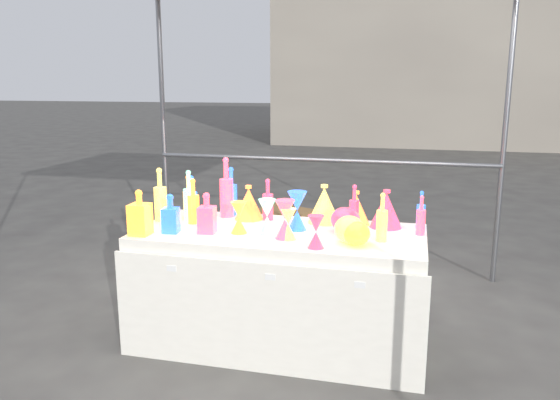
% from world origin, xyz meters
% --- Properties ---
extents(ground, '(80.00, 80.00, 0.00)m').
position_xyz_m(ground, '(0.00, 0.00, 0.00)').
color(ground, '#64625C').
rests_on(ground, ground).
extents(display_table, '(1.84, 0.83, 0.75)m').
position_xyz_m(display_table, '(0.00, -0.01, 0.37)').
color(display_table, white).
rests_on(display_table, ground).
extents(background_building, '(14.00, 6.00, 6.00)m').
position_xyz_m(background_building, '(4.00, 14.00, 3.00)').
color(background_building, '#A49A89').
rests_on(background_building, ground).
extents(cardboard_box_closed, '(0.63, 0.55, 0.38)m').
position_xyz_m(cardboard_box_closed, '(-0.47, 2.11, 0.19)').
color(cardboard_box_closed, olive).
rests_on(cardboard_box_closed, ground).
extents(cardboard_box_flat, '(0.73, 0.58, 0.06)m').
position_xyz_m(cardboard_box_flat, '(0.04, 2.70, 0.03)').
color(cardboard_box_flat, olive).
rests_on(cardboard_box_flat, ground).
extents(bottle_0, '(0.10, 0.10, 0.31)m').
position_xyz_m(bottle_0, '(-0.67, 0.15, 0.90)').
color(bottle_0, red).
rests_on(bottle_0, display_table).
extents(bottle_1, '(0.10, 0.10, 0.34)m').
position_xyz_m(bottle_1, '(-0.43, 0.33, 0.92)').
color(bottle_1, '#198A48').
rests_on(bottle_1, display_table).
extents(bottle_2, '(0.11, 0.11, 0.42)m').
position_xyz_m(bottle_2, '(-0.45, 0.27, 0.96)').
color(bottle_2, '#FF5F1A').
rests_on(bottle_2, display_table).
extents(bottle_3, '(0.07, 0.07, 0.28)m').
position_xyz_m(bottle_3, '(-0.15, 0.26, 0.89)').
color(bottle_3, '#1C2AA3').
rests_on(bottle_3, display_table).
extents(bottle_4, '(0.10, 0.10, 0.36)m').
position_xyz_m(bottle_4, '(-0.85, 0.07, 0.93)').
color(bottle_4, '#116F6B').
rests_on(bottle_4, display_table).
extents(bottle_5, '(0.10, 0.10, 0.35)m').
position_xyz_m(bottle_5, '(-0.64, 0.08, 0.93)').
color(bottle_5, '#C9287B').
rests_on(bottle_5, display_table).
extents(bottle_6, '(0.10, 0.10, 0.30)m').
position_xyz_m(bottle_6, '(-0.60, 0.06, 0.90)').
color(bottle_6, red).
rests_on(bottle_6, display_table).
extents(bottle_7, '(0.08, 0.08, 0.31)m').
position_xyz_m(bottle_7, '(-0.64, 0.12, 0.90)').
color(bottle_7, '#198A48').
rests_on(bottle_7, display_table).
extents(decanter_0, '(0.12, 0.12, 0.28)m').
position_xyz_m(decanter_0, '(-0.81, -0.29, 0.89)').
color(decanter_0, red).
rests_on(decanter_0, display_table).
extents(decanter_1, '(0.11, 0.11, 0.26)m').
position_xyz_m(decanter_1, '(-0.43, -0.15, 0.88)').
color(decanter_1, '#FF5F1A').
rests_on(decanter_1, display_table).
extents(decanter_2, '(0.11, 0.11, 0.25)m').
position_xyz_m(decanter_2, '(-0.65, -0.20, 0.87)').
color(decanter_2, '#198A48').
rests_on(decanter_2, display_table).
extents(hourglass_0, '(0.14, 0.14, 0.24)m').
position_xyz_m(hourglass_0, '(0.07, -0.16, 0.87)').
color(hourglass_0, '#FF5F1A').
rests_on(hourglass_0, display_table).
extents(hourglass_1, '(0.12, 0.12, 0.19)m').
position_xyz_m(hourglass_1, '(0.28, -0.30, 0.84)').
color(hourglass_1, '#1C2AA3').
rests_on(hourglass_1, display_table).
extents(hourglass_2, '(0.12, 0.12, 0.19)m').
position_xyz_m(hourglass_2, '(0.09, -0.17, 0.84)').
color(hourglass_2, '#116F6B').
rests_on(hourglass_2, display_table).
extents(hourglass_3, '(0.11, 0.11, 0.22)m').
position_xyz_m(hourglass_3, '(-0.06, -0.08, 0.86)').
color(hourglass_3, '#C9287B').
rests_on(hourglass_3, display_table).
extents(hourglass_4, '(0.13, 0.13, 0.20)m').
position_xyz_m(hourglass_4, '(-0.24, -0.11, 0.85)').
color(hourglass_4, red).
rests_on(hourglass_4, display_table).
extents(hourglass_5, '(0.16, 0.16, 0.25)m').
position_xyz_m(hourglass_5, '(0.10, 0.05, 0.87)').
color(hourglass_5, '#198A48').
rests_on(hourglass_5, display_table).
extents(globe_0, '(0.17, 0.17, 0.13)m').
position_xyz_m(globe_0, '(0.50, -0.20, 0.81)').
color(globe_0, red).
rests_on(globe_0, display_table).
extents(globe_1, '(0.19, 0.19, 0.14)m').
position_xyz_m(globe_1, '(0.45, -0.15, 0.82)').
color(globe_1, '#116F6B').
rests_on(globe_1, display_table).
extents(globe_2, '(0.19, 0.19, 0.12)m').
position_xyz_m(globe_2, '(0.42, 0.12, 0.81)').
color(globe_2, '#FF5F1A').
rests_on(globe_2, display_table).
extents(globe_3, '(0.23, 0.23, 0.14)m').
position_xyz_m(globe_3, '(0.40, 0.08, 0.82)').
color(globe_3, '#1C2AA3').
rests_on(globe_3, display_table).
extents(lampshade_0, '(0.25, 0.25, 0.24)m').
position_xyz_m(lampshade_0, '(-0.28, 0.25, 0.87)').
color(lampshade_0, yellow).
rests_on(lampshade_0, display_table).
extents(lampshade_1, '(0.24, 0.24, 0.23)m').
position_xyz_m(lampshade_1, '(0.44, 0.28, 0.86)').
color(lampshade_1, yellow).
rests_on(lampshade_1, display_table).
extents(lampshade_2, '(0.26, 0.26, 0.25)m').
position_xyz_m(lampshade_2, '(0.64, 0.26, 0.87)').
color(lampshade_2, '#1C2AA3').
rests_on(lampshade_2, display_table).
extents(lampshade_3, '(0.24, 0.24, 0.26)m').
position_xyz_m(lampshade_3, '(0.23, 0.28, 0.88)').
color(lampshade_3, '#116F6B').
rests_on(lampshade_3, display_table).
extents(bottle_8, '(0.06, 0.06, 0.25)m').
position_xyz_m(bottle_8, '(0.86, 0.27, 0.87)').
color(bottle_8, '#198A48').
rests_on(bottle_8, display_table).
extents(bottle_9, '(0.06, 0.06, 0.25)m').
position_xyz_m(bottle_9, '(0.86, 0.13, 0.87)').
color(bottle_9, '#FF5F1A').
rests_on(bottle_9, display_table).
extents(bottle_10, '(0.07, 0.07, 0.28)m').
position_xyz_m(bottle_10, '(0.44, 0.19, 0.89)').
color(bottle_10, '#1C2AA3').
rests_on(bottle_10, display_table).
extents(bottle_11, '(0.08, 0.08, 0.29)m').
position_xyz_m(bottle_11, '(0.63, -0.07, 0.90)').
color(bottle_11, '#116F6B').
rests_on(bottle_11, display_table).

